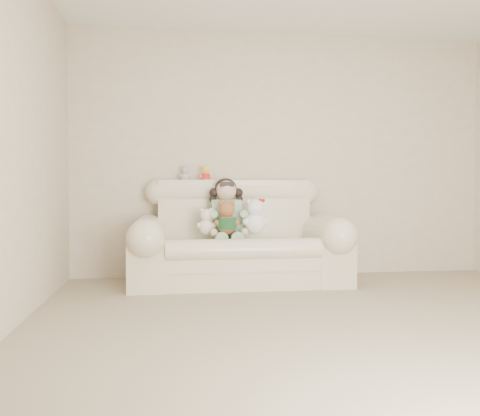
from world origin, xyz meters
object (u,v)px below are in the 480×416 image
(sofa, at_px, (239,232))
(cream_teddy, at_px, (206,219))
(brown_teddy, at_px, (227,214))
(white_cat, at_px, (255,213))
(seated_child, at_px, (226,209))

(sofa, height_order, cream_teddy, sofa)
(brown_teddy, xyz_separation_m, cream_teddy, (-0.19, 0.04, -0.04))
(brown_teddy, bearing_deg, white_cat, -14.83)
(brown_teddy, height_order, cream_teddy, brown_teddy)
(sofa, bearing_deg, seated_child, 144.80)
(sofa, height_order, brown_teddy, sofa)
(cream_teddy, bearing_deg, white_cat, -19.54)
(brown_teddy, bearing_deg, sofa, 24.09)
(white_cat, distance_m, cream_teddy, 0.47)
(brown_teddy, xyz_separation_m, white_cat, (0.28, 0.03, 0.01))
(sofa, relative_size, seated_child, 3.31)
(seated_child, xyz_separation_m, white_cat, (0.26, -0.18, -0.03))
(seated_child, height_order, brown_teddy, seated_child)
(sofa, relative_size, cream_teddy, 7.09)
(cream_teddy, bearing_deg, seated_child, 21.38)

